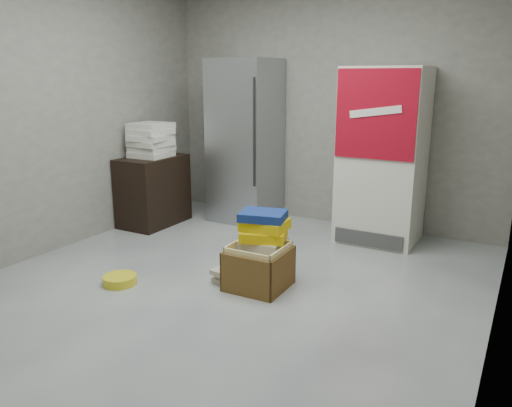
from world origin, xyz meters
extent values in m
plane|color=#B4B4B0|center=(0.00, 0.00, 0.00)|extent=(5.00, 5.00, 0.00)
cube|color=gray|center=(0.00, 2.50, 1.40)|extent=(4.00, 0.04, 2.80)
cube|color=gray|center=(-2.00, 0.00, 1.40)|extent=(0.04, 5.00, 2.80)
cube|color=gray|center=(2.00, 0.00, 1.40)|extent=(0.04, 5.00, 2.80)
cube|color=#ADAFB5|center=(-0.90, 2.13, 0.95)|extent=(0.70, 0.70, 1.90)
cylinder|color=#333333|center=(-0.58, 1.77, 1.10)|extent=(0.02, 0.02, 1.19)
cube|color=silver|center=(0.75, 2.13, 0.90)|extent=(0.80, 0.70, 1.80)
cube|color=maroon|center=(0.75, 1.77, 1.35)|extent=(0.78, 0.02, 0.85)
cube|color=white|center=(0.75, 1.75, 1.38)|extent=(0.50, 0.01, 0.14)
cube|color=#3F3F3F|center=(0.75, 1.77, 0.10)|extent=(0.70, 0.02, 0.15)
cube|color=black|center=(-1.73, 1.40, 0.40)|extent=(0.50, 0.80, 0.80)
cube|color=silver|center=(-1.73, 1.40, 0.83)|extent=(0.41, 0.41, 0.06)
cube|color=silver|center=(-1.73, 1.41, 0.90)|extent=(0.40, 0.40, 0.06)
cube|color=silver|center=(-1.72, 1.39, 0.96)|extent=(0.42, 0.42, 0.06)
cube|color=silver|center=(-1.72, 1.39, 1.03)|extent=(0.43, 0.43, 0.06)
cube|color=silver|center=(-1.72, 1.40, 1.09)|extent=(0.42, 0.42, 0.06)
cube|color=silver|center=(-1.72, 1.41, 1.16)|extent=(0.41, 0.41, 0.06)
cube|color=tan|center=(0.21, 0.53, 0.04)|extent=(0.44, 0.39, 0.08)
cube|color=tan|center=(0.22, 0.54, 0.11)|extent=(0.38, 0.31, 0.07)
cube|color=silver|center=(0.21, 0.53, 0.19)|extent=(0.40, 0.33, 0.08)
cube|color=navy|center=(0.20, 0.52, 0.26)|extent=(0.42, 0.36, 0.07)
cube|color=silver|center=(0.20, 0.52, 0.34)|extent=(0.38, 0.31, 0.08)
cube|color=yellow|center=(0.22, 0.52, 0.42)|extent=(0.44, 0.39, 0.08)
cube|color=yellow|center=(0.22, 0.54, 0.50)|extent=(0.39, 0.32, 0.09)
cube|color=navy|center=(0.21, 0.53, 0.58)|extent=(0.42, 0.37, 0.07)
cube|color=tan|center=(0.00, 0.35, 0.02)|extent=(0.33, 0.28, 0.04)
cube|color=silver|center=(0.01, 0.36, 0.07)|extent=(0.34, 0.30, 0.05)
cube|color=tan|center=(0.01, 0.33, 0.11)|extent=(0.31, 0.26, 0.04)
cube|color=yellow|center=(0.24, 0.39, 0.01)|extent=(0.44, 0.44, 0.01)
cube|color=brown|center=(0.24, 0.62, 0.17)|extent=(0.46, 0.02, 0.33)
cube|color=brown|center=(0.24, 0.17, 0.17)|extent=(0.46, 0.02, 0.33)
cube|color=brown|center=(0.01, 0.39, 0.17)|extent=(0.02, 0.46, 0.33)
cube|color=brown|center=(0.47, 0.40, 0.17)|extent=(0.02, 0.46, 0.33)
cube|color=yellow|center=(0.24, 0.60, 0.19)|extent=(0.42, 0.02, 0.38)
cube|color=yellow|center=(0.24, 0.19, 0.19)|extent=(0.42, 0.02, 0.38)
cube|color=yellow|center=(0.03, 0.39, 0.19)|extent=(0.02, 0.42, 0.38)
cube|color=yellow|center=(0.45, 0.40, 0.19)|extent=(0.02, 0.42, 0.38)
cylinder|color=yellow|center=(-0.81, -0.13, 0.04)|extent=(0.33, 0.33, 0.07)
camera|label=1|loc=(2.11, -2.98, 1.72)|focal=35.00mm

